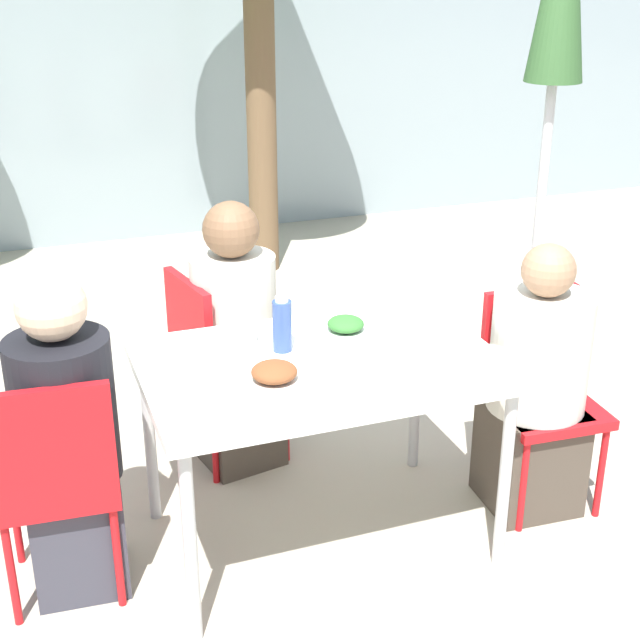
# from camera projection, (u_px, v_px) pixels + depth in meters

# --- Properties ---
(ground_plane) EXTENTS (24.00, 24.00, 0.00)m
(ground_plane) POSITION_uv_depth(u_px,v_px,m) (320.00, 538.00, 3.41)
(ground_plane) COLOR #B2A893
(building_facade) EXTENTS (10.00, 0.20, 3.00)m
(building_facade) POSITION_uv_depth(u_px,v_px,m) (122.00, 37.00, 6.48)
(building_facade) COLOR #89999E
(building_facade) RESTS_ON ground
(dining_table) EXTENTS (1.25, 0.84, 0.76)m
(dining_table) POSITION_uv_depth(u_px,v_px,m) (320.00, 376.00, 3.14)
(dining_table) COLOR white
(dining_table) RESTS_ON ground
(chair_left) EXTENTS (0.43, 0.43, 0.86)m
(chair_left) POSITION_uv_depth(u_px,v_px,m) (55.00, 474.00, 2.91)
(chair_left) COLOR red
(chair_left) RESTS_ON ground
(person_left) EXTENTS (0.34, 0.34, 1.16)m
(person_left) POSITION_uv_depth(u_px,v_px,m) (68.00, 445.00, 2.97)
(person_left) COLOR #383842
(person_left) RESTS_ON ground
(chair_right) EXTENTS (0.42, 0.42, 0.86)m
(chair_right) POSITION_uv_depth(u_px,v_px,m) (537.00, 382.00, 3.53)
(chair_right) COLOR red
(chair_right) RESTS_ON ground
(person_right) EXTENTS (0.38, 0.38, 1.10)m
(person_right) POSITION_uv_depth(u_px,v_px,m) (536.00, 390.00, 3.45)
(person_right) COLOR #473D33
(person_right) RESTS_ON ground
(chair_far) EXTENTS (0.47, 0.47, 0.86)m
(chair_far) POSITION_uv_depth(u_px,v_px,m) (214.00, 356.00, 3.76)
(chair_far) COLOR red
(chair_far) RESTS_ON ground
(person_far) EXTENTS (0.37, 0.37, 1.17)m
(person_far) POSITION_uv_depth(u_px,v_px,m) (235.00, 345.00, 3.74)
(person_far) COLOR #473D33
(person_far) RESTS_ON ground
(closed_umbrella) EXTENTS (0.36, 0.36, 2.49)m
(closed_umbrella) POSITION_uv_depth(u_px,v_px,m) (558.00, 30.00, 3.70)
(closed_umbrella) COLOR #333333
(closed_umbrella) RESTS_ON ground
(plate_0) EXTENTS (0.28, 0.28, 0.08)m
(plate_0) POSITION_uv_depth(u_px,v_px,m) (274.00, 376.00, 2.93)
(plate_0) COLOR white
(plate_0) RESTS_ON dining_table
(plate_1) EXTENTS (0.25, 0.25, 0.07)m
(plate_1) POSITION_uv_depth(u_px,v_px,m) (346.00, 328.00, 3.31)
(plate_1) COLOR white
(plate_1) RESTS_ON dining_table
(bottle) EXTENTS (0.07, 0.07, 0.21)m
(bottle) POSITION_uv_depth(u_px,v_px,m) (282.00, 325.00, 3.15)
(bottle) COLOR #334C8E
(bottle) RESTS_ON dining_table
(drinking_cup) EXTENTS (0.08, 0.08, 0.10)m
(drinking_cup) POSITION_uv_depth(u_px,v_px,m) (245.00, 332.00, 3.22)
(drinking_cup) COLOR silver
(drinking_cup) RESTS_ON dining_table
(salad_bowl) EXTENTS (0.19, 0.19, 0.05)m
(salad_bowl) POSITION_uv_depth(u_px,v_px,m) (484.00, 361.00, 3.04)
(salad_bowl) COLOR white
(salad_bowl) RESTS_ON dining_table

